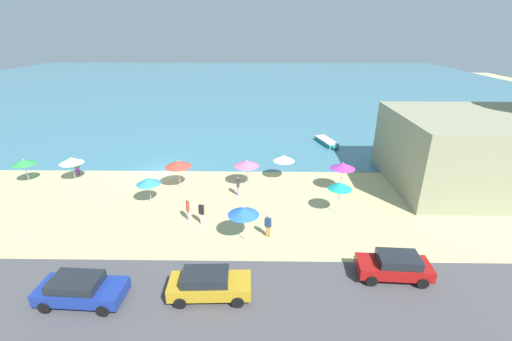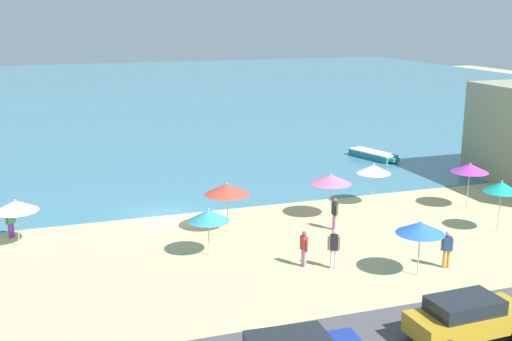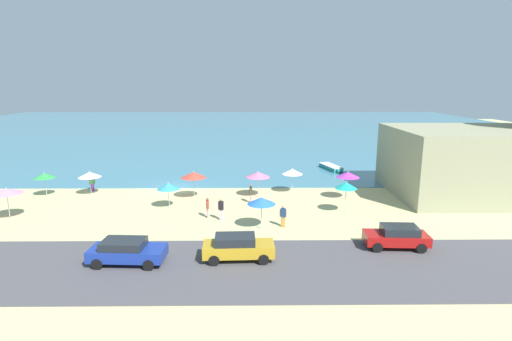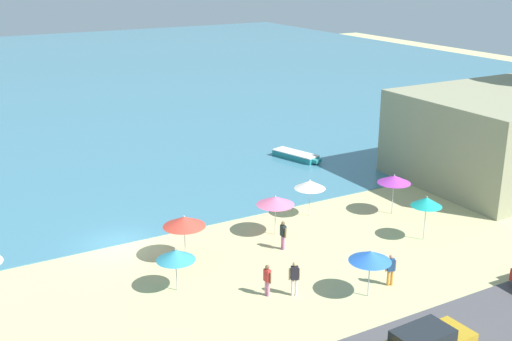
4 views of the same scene
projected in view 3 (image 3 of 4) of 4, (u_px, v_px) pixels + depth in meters
ground_plane at (174, 188)px, 40.55m from camera, size 160.00×160.00×0.00m
sea at (218, 128)px, 94.27m from camera, size 150.00×110.00×0.05m
coastal_road at (114, 268)px, 22.96m from camera, size 80.00×8.00×0.06m
beach_umbrella_1 at (348, 175)px, 36.24m from camera, size 2.10×2.10×2.64m
beach_umbrella_2 at (44, 176)px, 37.26m from camera, size 1.96×1.96×2.31m
beach_umbrella_3 at (168, 186)px, 33.83m from camera, size 1.92×1.92×2.24m
beach_umbrella_4 at (6, 191)px, 30.78m from camera, size 2.36×2.36×2.58m
beach_umbrella_6 at (346, 185)px, 32.35m from camera, size 1.78×1.78×2.68m
beach_umbrella_7 at (258, 175)px, 37.10m from camera, size 2.22×2.22×2.45m
beach_umbrella_8 at (261, 201)px, 28.88m from camera, size 2.06×2.06×2.45m
beach_umbrella_9 at (90, 175)px, 37.79m from camera, size 2.11×2.11×2.32m
beach_umbrella_10 at (292, 172)px, 38.45m from camera, size 1.97×1.97×2.45m
beach_umbrella_11 at (194, 175)px, 36.62m from camera, size 2.30×2.30×2.57m
bather_0 at (283, 215)px, 29.45m from camera, size 0.53×0.34×1.68m
bather_1 at (251, 193)px, 35.45m from camera, size 0.23×0.57×1.69m
bather_2 at (92, 182)px, 39.30m from camera, size 0.48×0.39×1.60m
bather_3 at (208, 207)px, 31.50m from camera, size 0.27×0.57×1.63m
bather_4 at (221, 208)px, 30.85m from camera, size 0.52×0.36×1.79m
parked_car_0 at (127, 251)px, 23.39m from camera, size 4.46×2.14×1.44m
parked_car_2 at (397, 236)px, 25.62m from camera, size 4.08×2.00×1.46m
parked_car_3 at (238, 247)px, 23.88m from camera, size 4.30×1.91×1.52m
skiff_nearshore at (331, 167)px, 49.14m from camera, size 2.43×4.48×0.54m
harbor_fortress at (506, 150)px, 37.48m from camera, size 17.66×11.48×13.51m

